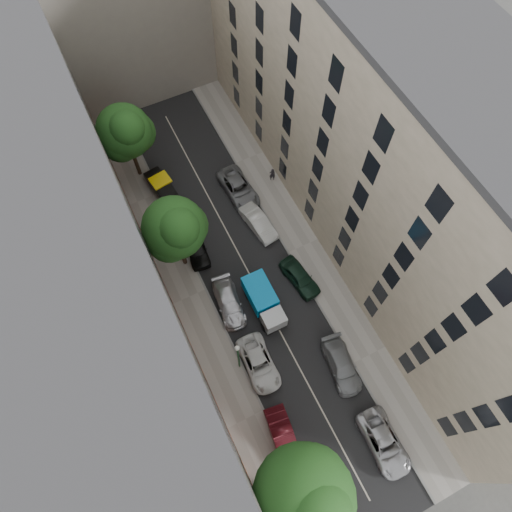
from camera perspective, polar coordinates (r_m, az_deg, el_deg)
ground at (r=39.94m, az=-1.02°, el=-1.90°), size 120.00×120.00×0.00m
road_surface at (r=39.93m, az=-1.02°, el=-1.89°), size 8.00×44.00×0.02m
sidewalk_left at (r=39.34m, az=-8.28°, el=-5.07°), size 3.00×44.00×0.15m
sidewalk_right at (r=41.14m, az=5.89°, el=1.25°), size 3.00×44.00×0.15m
building_left at (r=30.70m, az=-20.17°, el=-2.42°), size 8.00×44.00×20.00m
building_right at (r=35.11m, az=15.47°, el=12.24°), size 8.00×44.00×20.00m
tarp_truck at (r=37.56m, az=0.97°, el=-5.68°), size 2.00×4.86×2.24m
car_left_0 at (r=36.13m, az=9.41°, el=-28.82°), size 1.92×4.33×1.45m
car_left_1 at (r=35.85m, az=3.42°, el=-21.64°), size 2.12×4.64×1.48m
car_left_2 at (r=36.67m, az=0.37°, el=-13.28°), size 2.49×4.98×1.36m
car_left_3 at (r=38.15m, az=-3.40°, el=-5.87°), size 2.49×4.94×1.38m
car_left_4 at (r=40.47m, az=-7.49°, el=1.06°), size 2.30×4.48×1.46m
car_left_5 at (r=44.24m, az=-11.61°, el=8.37°), size 2.28×4.77×1.51m
car_right_0 at (r=37.00m, az=15.71°, el=-21.56°), size 2.56×5.16×1.41m
car_right_1 at (r=37.22m, az=10.65°, el=-13.28°), size 2.59×5.04×1.40m
car_right_2 at (r=39.09m, az=5.51°, el=-2.65°), size 2.35×4.49×1.46m
car_right_3 at (r=41.34m, az=0.29°, el=4.17°), size 2.18×4.56×1.44m
car_right_4 at (r=43.39m, az=-2.20°, el=8.47°), size 2.70×5.34×1.45m
tree_near at (r=29.27m, az=6.25°, el=-27.86°), size 6.07×5.90×10.61m
tree_mid at (r=35.37m, az=-9.95°, el=3.27°), size 5.25×4.97×8.81m
tree_far at (r=42.05m, az=-15.91°, el=14.54°), size 5.08×4.78×8.55m
lamp_post at (r=33.76m, az=-2.26°, el=-12.26°), size 0.36×0.36×5.62m
pedestrian at (r=44.05m, az=2.05°, el=10.16°), size 0.67×0.58×1.56m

